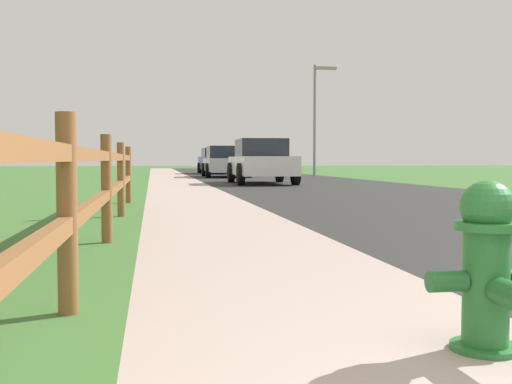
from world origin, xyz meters
name	(u,v)px	position (x,y,z in m)	size (l,w,h in m)	color
ground_plane	(197,180)	(0.00, 25.00, 0.00)	(120.00, 120.00, 0.00)	#3E6C2F
road_asphalt	(270,178)	(3.50, 27.00, 0.00)	(7.00, 66.00, 0.01)	#2A2A2A
curb_concrete	(126,179)	(-3.00, 27.00, 0.00)	(6.00, 66.00, 0.01)	#B19A90
grass_verge	(91,179)	(-4.50, 27.00, 0.01)	(5.00, 66.00, 0.00)	#3E6C2F
fire_hydrant	(488,265)	(-0.43, 1.43, 0.38)	(0.53, 0.45, 0.75)	#287233
rail_fence	(106,180)	(-2.31, 5.31, 0.64)	(0.11, 11.80, 1.09)	brown
parked_suv_white	(261,161)	(1.94, 20.50, 0.78)	(2.10, 4.57, 1.57)	white
parked_car_silver	(225,161)	(1.69, 29.22, 0.76)	(2.21, 4.84, 1.51)	#B7BABF
parked_car_blue	(217,161)	(2.02, 36.61, 0.78)	(2.12, 4.87, 1.55)	navy
street_lamp	(317,109)	(6.28, 29.13, 3.36)	(1.17, 0.20, 5.56)	gray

